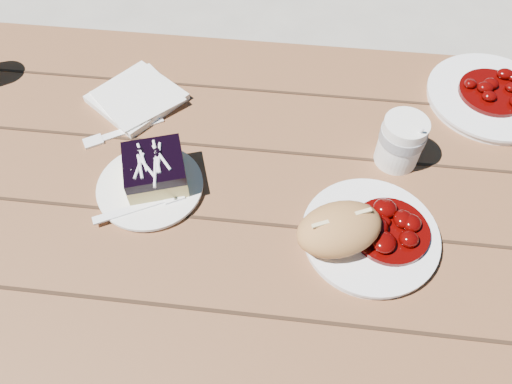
# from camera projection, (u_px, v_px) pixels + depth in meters

# --- Properties ---
(ground) EXTENTS (60.00, 60.00, 0.00)m
(ground) POSITION_uv_depth(u_px,v_px,m) (250.00, 335.00, 1.49)
(ground) COLOR gray
(ground) RESTS_ON ground
(picnic_table) EXTENTS (2.00, 1.55, 0.75)m
(picnic_table) POSITION_uv_depth(u_px,v_px,m) (247.00, 232.00, 1.01)
(picnic_table) COLOR brown
(picnic_table) RESTS_ON ground
(main_plate) EXTENTS (0.22, 0.22, 0.02)m
(main_plate) POSITION_uv_depth(u_px,v_px,m) (370.00, 236.00, 0.81)
(main_plate) COLOR white
(main_plate) RESTS_ON picnic_table
(goulash_stew) EXTENTS (0.13, 0.13, 0.04)m
(goulash_stew) POSITION_uv_depth(u_px,v_px,m) (392.00, 226.00, 0.79)
(goulash_stew) COLOR #4A0302
(goulash_stew) RESTS_ON main_plate
(bread_roll) EXTENTS (0.16, 0.14, 0.07)m
(bread_roll) POSITION_uv_depth(u_px,v_px,m) (339.00, 229.00, 0.76)
(bread_roll) COLOR #AF7943
(bread_roll) RESTS_ON main_plate
(dessert_plate) EXTENTS (0.18, 0.18, 0.01)m
(dessert_plate) POSITION_uv_depth(u_px,v_px,m) (150.00, 187.00, 0.87)
(dessert_plate) COLOR white
(dessert_plate) RESTS_ON picnic_table
(blueberry_cake) EXTENTS (0.13, 0.13, 0.06)m
(blueberry_cake) POSITION_uv_depth(u_px,v_px,m) (155.00, 169.00, 0.85)
(blueberry_cake) COLOR #DAC877
(blueberry_cake) RESTS_ON dessert_plate
(fork_dessert) EXTENTS (0.15, 0.10, 0.00)m
(fork_dessert) POSITION_uv_depth(u_px,v_px,m) (130.00, 210.00, 0.83)
(fork_dessert) COLOR white
(fork_dessert) RESTS_ON dessert_plate
(coffee_cup) EXTENTS (0.08, 0.08, 0.10)m
(coffee_cup) POSITION_uv_depth(u_px,v_px,m) (401.00, 142.00, 0.87)
(coffee_cup) COLOR white
(coffee_cup) RESTS_ON picnic_table
(napkin_stack) EXTENTS (0.21, 0.21, 0.01)m
(napkin_stack) POSITION_uv_depth(u_px,v_px,m) (137.00, 98.00, 1.00)
(napkin_stack) COLOR white
(napkin_stack) RESTS_ON picnic_table
(fork_table) EXTENTS (0.15, 0.11, 0.00)m
(fork_table) POSITION_uv_depth(u_px,v_px,m) (132.00, 129.00, 0.95)
(fork_table) COLOR white
(fork_table) RESTS_ON picnic_table
(second_plate) EXTENTS (0.25, 0.25, 0.02)m
(second_plate) POSITION_uv_depth(u_px,v_px,m) (490.00, 97.00, 1.00)
(second_plate) COLOR white
(second_plate) RESTS_ON picnic_table
(second_stew) EXTENTS (0.13, 0.13, 0.04)m
(second_stew) POSITION_uv_depth(u_px,v_px,m) (496.00, 86.00, 0.97)
(second_stew) COLOR #4A0302
(second_stew) RESTS_ON second_plate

